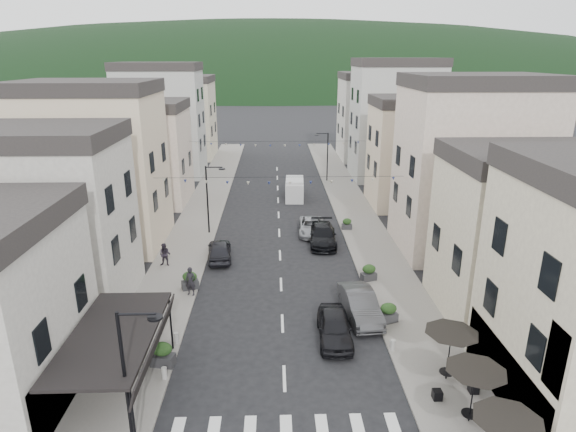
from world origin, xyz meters
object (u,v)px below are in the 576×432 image
at_px(parked_car_c, 311,226).
at_px(pedestrian_a, 190,281).
at_px(parked_car_d, 323,235).
at_px(parked_car_a, 335,327).
at_px(parked_car_e, 219,250).
at_px(parked_car_b, 360,305).
at_px(pedestrian_b, 165,255).
at_px(delivery_van, 295,188).

relative_size(parked_car_c, pedestrian_a, 2.48).
relative_size(parked_car_d, pedestrian_a, 2.78).
bearing_deg(parked_car_a, parked_car_e, 125.01).
height_order(parked_car_b, pedestrian_b, pedestrian_b).
distance_m(parked_car_c, pedestrian_b, 13.04).
height_order(parked_car_a, parked_car_c, parked_car_a).
relative_size(parked_car_b, parked_car_d, 0.93).
distance_m(parked_car_a, parked_car_d, 14.08).
bearing_deg(parked_car_d, delivery_van, 100.53).
bearing_deg(delivery_van, parked_car_c, -82.08).
height_order(parked_car_b, pedestrian_a, pedestrian_a).
height_order(parked_car_c, delivery_van, delivery_van).
bearing_deg(parked_car_d, pedestrian_b, -157.34).
distance_m(parked_car_c, parked_car_e, 9.13).
bearing_deg(parked_car_c, pedestrian_b, -146.26).
relative_size(parked_car_a, parked_car_d, 0.84).
bearing_deg(parked_car_d, parked_car_c, 110.12).
height_order(parked_car_b, parked_car_c, parked_car_b).
bearing_deg(parked_car_e, parked_car_b, 130.31).
bearing_deg(delivery_van, pedestrian_a, -106.19).
bearing_deg(parked_car_a, pedestrian_a, 150.27).
height_order(delivery_van, pedestrian_a, delivery_van).
relative_size(parked_car_b, delivery_van, 1.00).
bearing_deg(parked_car_c, parked_car_e, -141.27).
xyz_separation_m(parked_car_a, parked_car_d, (0.75, 14.06, 0.01)).
relative_size(parked_car_d, delivery_van, 1.08).
relative_size(parked_car_a, delivery_van, 0.90).
xyz_separation_m(parked_car_c, parked_car_e, (-7.40, -5.34, 0.09)).
relative_size(parked_car_e, delivery_van, 0.89).
relative_size(parked_car_b, pedestrian_a, 2.59).
height_order(parked_car_b, parked_car_d, parked_car_b).
bearing_deg(delivery_van, parked_car_d, -79.86).
bearing_deg(pedestrian_a, pedestrian_b, 133.51).
bearing_deg(parked_car_d, parked_car_e, -157.29).
xyz_separation_m(parked_car_d, pedestrian_b, (-11.94, -4.25, 0.22)).
height_order(parked_car_a, delivery_van, delivery_van).
bearing_deg(delivery_van, parked_car_b, -80.95).
distance_m(parked_car_a, parked_car_c, 16.50).
relative_size(parked_car_a, parked_car_b, 0.90).
height_order(parked_car_d, parked_car_e, parked_car_d).
xyz_separation_m(parked_car_b, parked_car_e, (-9.20, 8.83, -0.06)).
bearing_deg(parked_car_b, parked_car_c, 91.45).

